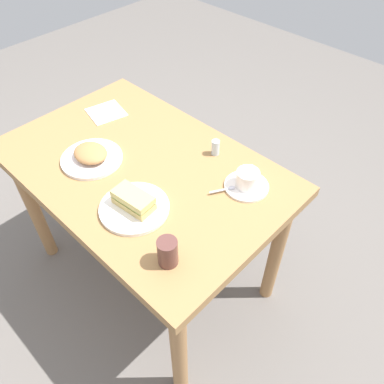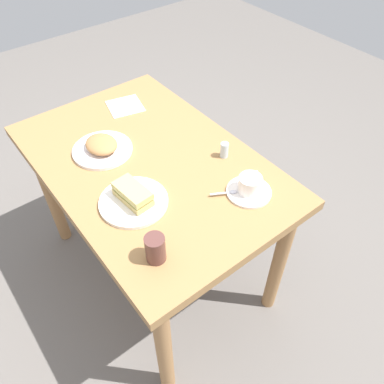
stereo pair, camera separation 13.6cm
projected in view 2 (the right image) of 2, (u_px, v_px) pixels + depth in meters
ground_plane at (160, 266)px, 2.06m from camera, size 6.00×6.00×0.00m
dining_table at (150, 180)px, 1.60m from camera, size 1.15×0.75×0.75m
sandwich_plate at (134, 202)px, 1.36m from camera, size 0.24×0.24×0.01m
sandwich_front at (133, 194)px, 1.34m from camera, size 0.15×0.09×0.06m
coffee_saucer at (249, 192)px, 1.40m from camera, size 0.16×0.16×0.01m
coffee_cup at (250, 184)px, 1.37m from camera, size 0.08×0.11×0.07m
spoon at (228, 192)px, 1.39m from camera, size 0.06×0.09×0.01m
side_plate at (103, 150)px, 1.56m from camera, size 0.24×0.24×0.01m
side_food_pile at (101, 144)px, 1.54m from camera, size 0.14×0.12×0.04m
napkin at (125, 106)px, 1.79m from camera, size 0.18×0.18×0.00m
salt_shaker at (224, 150)px, 1.52m from camera, size 0.03×0.03×0.06m
drinking_glass at (155, 249)px, 1.17m from camera, size 0.06×0.06×0.10m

